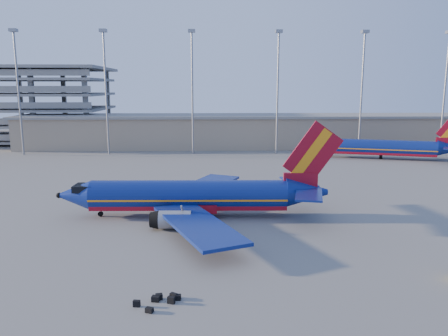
{
  "coord_description": "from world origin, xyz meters",
  "views": [
    {
      "loc": [
        -1.17,
        -57.48,
        15.78
      ],
      "look_at": [
        1.0,
        5.65,
        4.0
      ],
      "focal_mm": 35.0,
      "sensor_mm": 36.0,
      "label": 1
    }
  ],
  "objects": [
    {
      "name": "aircraft_main",
      "position": [
        -2.89,
        -5.32,
        2.52
      ],
      "size": [
        34.89,
        33.57,
        11.81
      ],
      "rotation": [
        0.0,
        0.0,
        -0.02
      ],
      "color": "navy",
      "rests_on": "ground"
    },
    {
      "name": "ground",
      "position": [
        0.0,
        0.0,
        0.0
      ],
      "size": [
        220.0,
        220.0,
        0.0
      ],
      "primitive_type": "plane",
      "color": "slate",
      "rests_on": "ground"
    },
    {
      "name": "light_mast_row",
      "position": [
        5.0,
        46.0,
        17.55
      ],
      "size": [
        101.6,
        1.6,
        28.65
      ],
      "color": "gray",
      "rests_on": "ground"
    },
    {
      "name": "aircraft_second",
      "position": [
        37.83,
        36.81,
        2.55
      ],
      "size": [
        31.9,
        16.13,
        11.1
      ],
      "rotation": [
        0.0,
        0.0,
        -0.29
      ],
      "color": "navy",
      "rests_on": "ground"
    },
    {
      "name": "parking_garage",
      "position": [
        -62.0,
        74.05,
        11.73
      ],
      "size": [
        62.0,
        32.0,
        21.4
      ],
      "color": "slate",
      "rests_on": "ground"
    },
    {
      "name": "terminal_building",
      "position": [
        10.0,
        58.0,
        4.32
      ],
      "size": [
        122.0,
        16.0,
        8.5
      ],
      "color": "gray",
      "rests_on": "ground"
    },
    {
      "name": "luggage_pile",
      "position": [
        -4.79,
        -27.32,
        0.22
      ],
      "size": [
        3.44,
        2.56,
        0.52
      ],
      "color": "black",
      "rests_on": "ground"
    }
  ]
}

